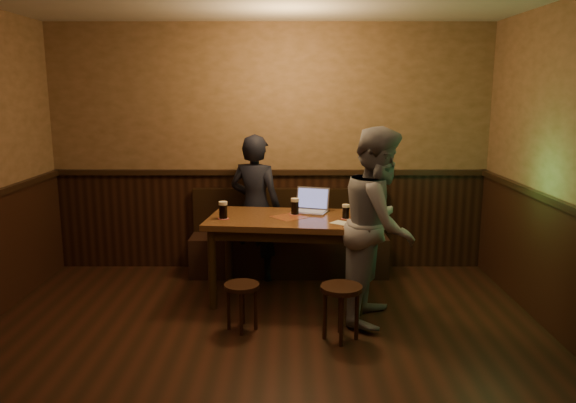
# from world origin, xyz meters

# --- Properties ---
(room) EXTENTS (5.04, 6.04, 2.84)m
(room) POSITION_xyz_m (0.00, 0.22, 1.20)
(room) COLOR black
(room) RESTS_ON ground
(bench) EXTENTS (2.20, 0.50, 0.95)m
(bench) POSITION_xyz_m (0.21, 2.75, 0.31)
(bench) COLOR black
(bench) RESTS_ON ground
(pub_table) EXTENTS (1.65, 1.06, 0.84)m
(pub_table) POSITION_xyz_m (0.21, 1.93, 0.73)
(pub_table) COLOR #502D16
(pub_table) RESTS_ON ground
(stool_left) EXTENTS (0.31, 0.31, 0.42)m
(stool_left) POSITION_xyz_m (-0.19, 1.17, 0.33)
(stool_left) COLOR black
(stool_left) RESTS_ON ground
(stool_right) EXTENTS (0.37, 0.37, 0.47)m
(stool_right) POSITION_xyz_m (0.65, 0.98, 0.38)
(stool_right) COLOR black
(stool_right) RESTS_ON ground
(pint_left) EXTENTS (0.11, 0.11, 0.17)m
(pint_left) POSITION_xyz_m (-0.42, 1.86, 0.92)
(pint_left) COLOR #B11521
(pint_left) RESTS_ON pub_table
(pint_mid) EXTENTS (0.11, 0.11, 0.17)m
(pint_mid) POSITION_xyz_m (0.27, 2.04, 0.92)
(pint_mid) COLOR #B11521
(pint_mid) RESTS_ON pub_table
(pint_right) EXTENTS (0.09, 0.09, 0.14)m
(pint_right) POSITION_xyz_m (0.76, 1.86, 0.91)
(pint_right) COLOR #B11521
(pint_right) RESTS_ON pub_table
(laptop) EXTENTS (0.41, 0.37, 0.24)m
(laptop) POSITION_xyz_m (0.44, 2.17, 0.90)
(laptop) COLOR silver
(laptop) RESTS_ON pub_table
(menu) EXTENTS (0.27, 0.25, 0.00)m
(menu) POSITION_xyz_m (0.72, 1.66, 0.84)
(menu) COLOR silver
(menu) RESTS_ON pub_table
(person_suit) EXTENTS (0.68, 0.56, 1.60)m
(person_suit) POSITION_xyz_m (-0.15, 2.56, 0.80)
(person_suit) COLOR black
(person_suit) RESTS_ON ground
(person_grey) EXTENTS (0.90, 1.02, 1.75)m
(person_grey) POSITION_xyz_m (1.02, 1.44, 0.87)
(person_grey) COLOR gray
(person_grey) RESTS_ON ground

